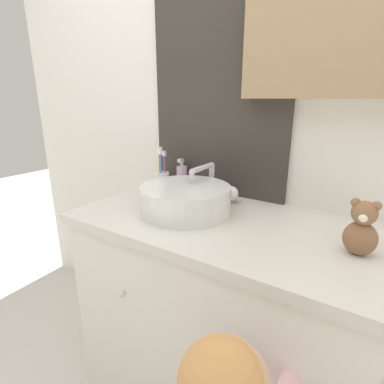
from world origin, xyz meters
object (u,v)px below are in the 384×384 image
(toothbrush_holder, at_px, (162,178))
(soap_dispenser, at_px, (182,177))
(teddy_bear, at_px, (361,229))
(sink_basin, at_px, (187,199))

(toothbrush_holder, relative_size, soap_dispenser, 1.34)
(soap_dispenser, relative_size, teddy_bear, 0.93)
(sink_basin, xyz_separation_m, teddy_bear, (0.59, -0.01, 0.02))
(sink_basin, distance_m, teddy_bear, 0.59)
(soap_dispenser, bearing_deg, teddy_bear, -17.73)
(toothbrush_holder, xyz_separation_m, soap_dispenser, (0.08, 0.05, 0.01))
(soap_dispenser, bearing_deg, toothbrush_holder, -151.41)
(toothbrush_holder, height_order, teddy_bear, toothbrush_holder)
(toothbrush_holder, distance_m, teddy_bear, 0.89)
(soap_dispenser, height_order, teddy_bear, teddy_bear)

